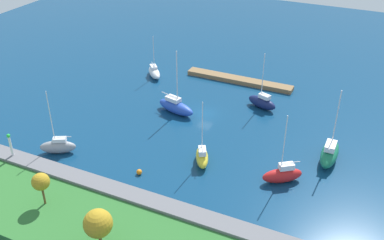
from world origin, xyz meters
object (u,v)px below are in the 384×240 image
object	(u,v)px
sailboat_navy_west_end	(262,102)
sailboat_red_off_beacon	(283,174)
pier_dock	(239,80)
sailboat_blue_lone_south	(176,106)
sailboat_yellow_near_pier	(202,157)
sailboat_white_east_end	(154,72)
park_tree_west	(41,182)
sailboat_green_center_basin	(330,153)
mooring_buoy_orange	(139,172)
harbor_beacon	(10,143)
park_tree_midwest	(98,224)
sailboat_gray_far_north	(58,146)

from	to	relation	value
sailboat_navy_west_end	sailboat_red_off_beacon	bearing A→B (deg)	133.83
pier_dock	sailboat_red_off_beacon	xyz separation A→B (m)	(-16.82, 28.53, 0.80)
sailboat_red_off_beacon	sailboat_blue_lone_south	size ratio (longest dim) A/B	0.91
sailboat_yellow_near_pier	sailboat_white_east_end	distance (m)	32.60
park_tree_west	sailboat_green_center_basin	size ratio (longest dim) A/B	0.40
sailboat_green_center_basin	mooring_buoy_orange	bearing A→B (deg)	121.72
park_tree_west	mooring_buoy_orange	distance (m)	14.26
harbor_beacon	park_tree_west	bearing A→B (deg)	151.91
park_tree_midwest	sailboat_blue_lone_south	bearing A→B (deg)	-78.02
park_tree_midwest	sailboat_navy_west_end	size ratio (longest dim) A/B	0.46
park_tree_west	sailboat_green_center_basin	distance (m)	41.50
park_tree_midwest	mooring_buoy_orange	world-z (taller)	park_tree_midwest
sailboat_gray_far_north	sailboat_yellow_near_pier	world-z (taller)	sailboat_gray_far_north
sailboat_blue_lone_south	sailboat_yellow_near_pier	xyz separation A→B (m)	(-10.64, 12.21, -0.10)
sailboat_red_off_beacon	sailboat_blue_lone_south	bearing A→B (deg)	-63.00
sailboat_blue_lone_south	sailboat_green_center_basin	bearing A→B (deg)	6.84
park_tree_west	sailboat_green_center_basin	bearing A→B (deg)	-139.78
sailboat_gray_far_north	sailboat_yellow_near_pier	bearing A→B (deg)	170.58
pier_dock	sailboat_yellow_near_pier	bearing A→B (deg)	99.04
pier_dock	sailboat_green_center_basin	bearing A→B (deg)	136.78
sailboat_gray_far_north	sailboat_green_center_basin	xyz separation A→B (m)	(-38.68, -15.69, 0.29)
pier_dock	park_tree_midwest	bearing A→B (deg)	91.18
sailboat_navy_west_end	sailboat_white_east_end	bearing A→B (deg)	10.64
pier_dock	sailboat_gray_far_north	size ratio (longest dim) A/B	2.08
park_tree_west	sailboat_gray_far_north	size ratio (longest dim) A/B	0.44
sailboat_blue_lone_south	sailboat_gray_far_north	distance (m)	22.07
sailboat_red_off_beacon	sailboat_blue_lone_south	xyz separation A→B (m)	(22.81, -11.50, 0.01)
park_tree_midwest	sailboat_navy_west_end	world-z (taller)	sailboat_navy_west_end
sailboat_navy_west_end	park_tree_west	bearing A→B (deg)	84.84
park_tree_midwest	sailboat_white_east_end	bearing A→B (deg)	-67.99
sailboat_gray_far_north	mooring_buoy_orange	xyz separation A→B (m)	(-14.29, -0.58, -0.77)
pier_dock	sailboat_red_off_beacon	distance (m)	33.12
park_tree_midwest	mooring_buoy_orange	distance (m)	15.30
park_tree_west	sailboat_navy_west_end	size ratio (longest dim) A/B	0.44
sailboat_red_off_beacon	sailboat_green_center_basin	xyz separation A→B (m)	(-5.09, -7.94, 0.22)
sailboat_red_off_beacon	sailboat_yellow_near_pier	distance (m)	12.19
pier_dock	sailboat_yellow_near_pier	size ratio (longest dim) A/B	2.18
sailboat_red_off_beacon	sailboat_gray_far_north	world-z (taller)	sailboat_red_off_beacon
harbor_beacon	sailboat_green_center_basin	distance (m)	47.76
sailboat_navy_west_end	sailboat_green_center_basin	bearing A→B (deg)	159.13
pier_dock	sailboat_white_east_end	xyz separation A→B (m)	(17.20, 5.04, 0.56)
sailboat_green_center_basin	sailboat_white_east_end	world-z (taller)	sailboat_green_center_basin
sailboat_white_east_end	mooring_buoy_orange	bearing A→B (deg)	-17.56
park_tree_midwest	sailboat_gray_far_north	xyz separation A→B (m)	(17.80, -13.84, -2.93)
harbor_beacon	sailboat_green_center_basin	bearing A→B (deg)	-154.38
pier_dock	sailboat_blue_lone_south	xyz separation A→B (m)	(5.99, 17.02, 0.81)
park_tree_west	harbor_beacon	bearing A→B (deg)	-28.09
harbor_beacon	sailboat_white_east_end	xyz separation A→B (m)	(-3.92, -36.19, -2.51)
pier_dock	park_tree_midwest	distance (m)	50.27
park_tree_west	park_tree_midwest	distance (m)	11.10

